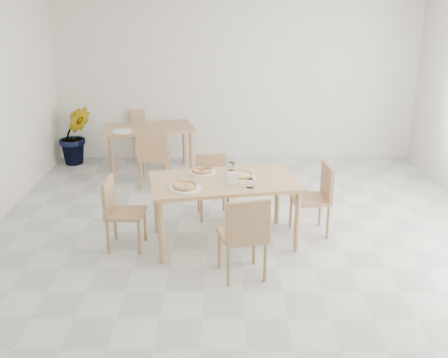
{
  "coord_description": "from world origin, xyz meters",
  "views": [
    {
      "loc": [
        -0.17,
        -5.23,
        2.68
      ],
      "look_at": [
        -0.19,
        0.21,
        0.76
      ],
      "focal_mm": 42.0,
      "sensor_mm": 36.0,
      "label": 1
    }
  ],
  "objects_px": {
    "chair_north": "(212,181)",
    "chair_west": "(119,208)",
    "chair_east": "(317,194)",
    "pizza_pepperoni": "(202,170)",
    "second_table": "(149,133)",
    "plate_pepperoni": "(202,172)",
    "potted_plant": "(75,135)",
    "plate_mushroom": "(241,177)",
    "plate_empty": "(122,131)",
    "tumbler_b": "(232,166)",
    "main_table": "(224,186)",
    "chair_back_n": "(145,131)",
    "pizza_mushroom": "(241,175)",
    "napkin_holder": "(233,179)",
    "plate_margherita": "(185,188)",
    "chair_back_s": "(153,155)",
    "tumbler_a": "(250,183)",
    "pizza_margherita": "(185,186)",
    "chair_south": "(245,232)"
  },
  "relations": [
    {
      "from": "plate_pepperoni",
      "to": "potted_plant",
      "type": "bearing_deg",
      "value": 129.38
    },
    {
      "from": "napkin_holder",
      "to": "chair_north",
      "type": "bearing_deg",
      "value": 99.12
    },
    {
      "from": "main_table",
      "to": "potted_plant",
      "type": "distance_m",
      "value": 3.84
    },
    {
      "from": "chair_north",
      "to": "chair_east",
      "type": "xyz_separation_m",
      "value": [
        1.24,
        -0.55,
        0.04
      ]
    },
    {
      "from": "chair_back_s",
      "to": "main_table",
      "type": "bearing_deg",
      "value": 119.91
    },
    {
      "from": "potted_plant",
      "to": "plate_pepperoni",
      "type": "bearing_deg",
      "value": -50.62
    },
    {
      "from": "tumbler_b",
      "to": "chair_back_n",
      "type": "xyz_separation_m",
      "value": [
        -1.44,
        2.85,
        -0.3
      ]
    },
    {
      "from": "plate_margherita",
      "to": "chair_north",
      "type": "bearing_deg",
      "value": 76.76
    },
    {
      "from": "plate_mushroom",
      "to": "plate_empty",
      "type": "relative_size",
      "value": 1.18
    },
    {
      "from": "pizza_pepperoni",
      "to": "tumbler_a",
      "type": "relative_size",
      "value": 2.98
    },
    {
      "from": "plate_empty",
      "to": "tumbler_b",
      "type": "bearing_deg",
      "value": -47.86
    },
    {
      "from": "potted_plant",
      "to": "main_table",
      "type": "bearing_deg",
      "value": -50.01
    },
    {
      "from": "chair_west",
      "to": "pizza_pepperoni",
      "type": "height_order",
      "value": "chair_west"
    },
    {
      "from": "pizza_margherita",
      "to": "pizza_pepperoni",
      "type": "relative_size",
      "value": 1.15
    },
    {
      "from": "tumbler_b",
      "to": "chair_back_s",
      "type": "relative_size",
      "value": 0.1
    },
    {
      "from": "main_table",
      "to": "chair_north",
      "type": "bearing_deg",
      "value": 90.17
    },
    {
      "from": "plate_pepperoni",
      "to": "chair_back_s",
      "type": "bearing_deg",
      "value": 116.75
    },
    {
      "from": "plate_mushroom",
      "to": "plate_pepperoni",
      "type": "relative_size",
      "value": 1.12
    },
    {
      "from": "chair_west",
      "to": "plate_mushroom",
      "type": "xyz_separation_m",
      "value": [
        1.35,
        0.22,
        0.29
      ]
    },
    {
      "from": "napkin_holder",
      "to": "plate_empty",
      "type": "xyz_separation_m",
      "value": [
        -1.62,
        2.27,
        -0.06
      ]
    },
    {
      "from": "plate_margherita",
      "to": "chair_back_n",
      "type": "bearing_deg",
      "value": 105.2
    },
    {
      "from": "plate_mushroom",
      "to": "main_table",
      "type": "bearing_deg",
      "value": -157.89
    },
    {
      "from": "main_table",
      "to": "potted_plant",
      "type": "xyz_separation_m",
      "value": [
        -2.46,
        2.94,
        -0.19
      ]
    },
    {
      "from": "chair_east",
      "to": "napkin_holder",
      "type": "relative_size",
      "value": 6.2
    },
    {
      "from": "chair_west",
      "to": "second_table",
      "type": "xyz_separation_m",
      "value": [
        -0.01,
        2.58,
        0.19
      ]
    },
    {
      "from": "pizza_margherita",
      "to": "pizza_pepperoni",
      "type": "height_order",
      "value": "same"
    },
    {
      "from": "tumbler_a",
      "to": "chair_back_n",
      "type": "bearing_deg",
      "value": 115.4
    },
    {
      "from": "plate_pepperoni",
      "to": "chair_west",
      "type": "bearing_deg",
      "value": -157.24
    },
    {
      "from": "plate_mushroom",
      "to": "chair_east",
      "type": "bearing_deg",
      "value": 10.43
    },
    {
      "from": "chair_east",
      "to": "pizza_pepperoni",
      "type": "bearing_deg",
      "value": -94.55
    },
    {
      "from": "pizza_mushroom",
      "to": "chair_back_n",
      "type": "relative_size",
      "value": 0.43
    },
    {
      "from": "main_table",
      "to": "chair_west",
      "type": "bearing_deg",
      "value": 176.32
    },
    {
      "from": "pizza_mushroom",
      "to": "chair_back_s",
      "type": "distance_m",
      "value": 2.1
    },
    {
      "from": "pizza_mushroom",
      "to": "chair_back_s",
      "type": "bearing_deg",
      "value": 125.54
    },
    {
      "from": "tumbler_a",
      "to": "tumbler_b",
      "type": "relative_size",
      "value": 1.06
    },
    {
      "from": "plate_mushroom",
      "to": "tumbler_b",
      "type": "bearing_deg",
      "value": 111.34
    },
    {
      "from": "main_table",
      "to": "plate_pepperoni",
      "type": "xyz_separation_m",
      "value": [
        -0.25,
        0.24,
        0.08
      ]
    },
    {
      "from": "plate_pepperoni",
      "to": "plate_mushroom",
      "type": "bearing_deg",
      "value": -20.19
    },
    {
      "from": "plate_empty",
      "to": "plate_margherita",
      "type": "bearing_deg",
      "value": -65.11
    },
    {
      "from": "pizza_pepperoni",
      "to": "tumbler_b",
      "type": "bearing_deg",
      "value": 16.81
    },
    {
      "from": "chair_back_n",
      "to": "pizza_pepperoni",
      "type": "bearing_deg",
      "value": -94.67
    },
    {
      "from": "plate_pepperoni",
      "to": "second_table",
      "type": "xyz_separation_m",
      "value": [
        -0.92,
        2.2,
        -0.1
      ]
    },
    {
      "from": "plate_margherita",
      "to": "chair_back_s",
      "type": "height_order",
      "value": "chair_back_s"
    },
    {
      "from": "chair_north",
      "to": "chair_back_n",
      "type": "height_order",
      "value": "chair_back_n"
    },
    {
      "from": "chair_north",
      "to": "chair_west",
      "type": "xyz_separation_m",
      "value": [
        -1.0,
        -0.94,
        0.02
      ]
    },
    {
      "from": "chair_south",
      "to": "chair_north",
      "type": "bearing_deg",
      "value": -91.8
    },
    {
      "from": "plate_pepperoni",
      "to": "tumbler_b",
      "type": "relative_size",
      "value": 3.33
    },
    {
      "from": "chair_south",
      "to": "chair_back_s",
      "type": "bearing_deg",
      "value": -78.96
    },
    {
      "from": "chair_east",
      "to": "plate_pepperoni",
      "type": "relative_size",
      "value": 2.8
    },
    {
      "from": "plate_margherita",
      "to": "chair_back_n",
      "type": "height_order",
      "value": "chair_back_n"
    }
  ]
}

